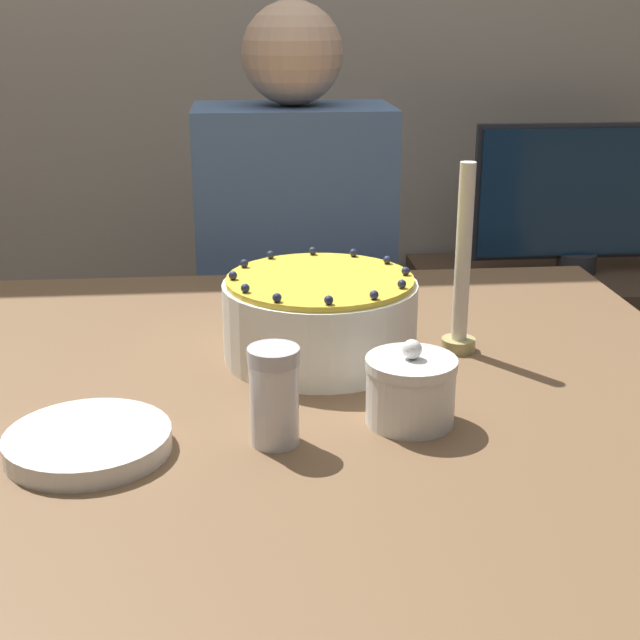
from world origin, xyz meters
name	(u,v)px	position (x,y,z in m)	size (l,w,h in m)	color
dining_table	(282,478)	(0.00, 0.00, 0.64)	(1.22, 1.16, 0.75)	brown
cake	(320,317)	(0.06, 0.15, 0.81)	(0.27, 0.27, 0.13)	white
sugar_bowl	(411,390)	(0.15, -0.07, 0.79)	(0.11, 0.11, 0.11)	white
sugar_shaker	(274,395)	(-0.01, -0.11, 0.81)	(0.06, 0.06, 0.12)	white
plate_stack	(88,442)	(-0.22, -0.11, 0.76)	(0.19, 0.19, 0.02)	white
candle	(462,277)	(0.27, 0.16, 0.86)	(0.05, 0.05, 0.28)	tan
person_man_blue_shirt	(295,340)	(0.07, 0.78, 0.54)	(0.40, 0.34, 1.24)	#473D33
side_cabinet	(565,373)	(0.83, 1.14, 0.29)	(0.82, 0.44, 0.57)	#4C3828
tv_monitor	(582,196)	(0.83, 1.14, 0.77)	(0.56, 0.10, 0.38)	#2D2D33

